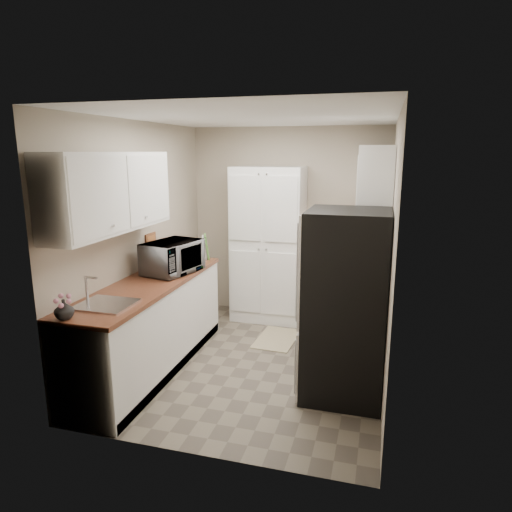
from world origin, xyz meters
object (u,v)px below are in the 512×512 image
(pantry_cabinet, at_px, (268,245))
(toaster_oven, at_px, (370,247))
(microwave, at_px, (172,257))
(refrigerator, at_px, (345,305))
(electric_range, at_px, (354,315))
(wine_bottle, at_px, (177,251))

(pantry_cabinet, bearing_deg, toaster_oven, 1.11)
(microwave, bearing_deg, toaster_oven, -42.56)
(pantry_cabinet, height_order, refrigerator, pantry_cabinet)
(refrigerator, distance_m, toaster_oven, 1.77)
(pantry_cabinet, bearing_deg, electric_range, -38.22)
(electric_range, distance_m, refrigerator, 0.88)
(microwave, xyz_separation_m, wine_bottle, (-0.15, 0.44, -0.03))
(pantry_cabinet, xyz_separation_m, microwave, (-0.71, -1.35, 0.09))
(pantry_cabinet, relative_size, toaster_oven, 4.86)
(microwave, bearing_deg, refrigerator, -88.56)
(microwave, bearing_deg, electric_range, -64.40)
(wine_bottle, distance_m, toaster_oven, 2.35)
(microwave, height_order, wine_bottle, microwave)
(refrigerator, relative_size, wine_bottle, 6.00)
(electric_range, relative_size, microwave, 1.84)
(microwave, relative_size, toaster_oven, 1.49)
(refrigerator, bearing_deg, toaster_oven, 85.10)
(refrigerator, distance_m, wine_bottle, 2.17)
(refrigerator, distance_m, microwave, 1.90)
(pantry_cabinet, height_order, wine_bottle, pantry_cabinet)
(pantry_cabinet, height_order, microwave, pantry_cabinet)
(toaster_oven, bearing_deg, wine_bottle, -161.33)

